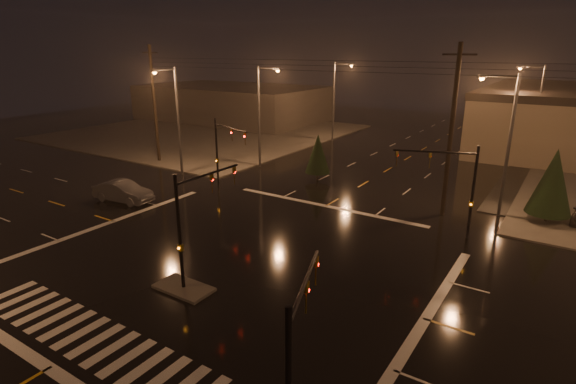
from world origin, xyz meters
name	(u,v)px	position (x,y,z in m)	size (l,w,h in m)	color
ground	(235,259)	(0.00, 0.00, 0.00)	(140.00, 140.00, 0.00)	black
sidewalk_nw	(207,132)	(-30.00, 30.00, 0.06)	(36.00, 36.00, 0.12)	#42403B
median_island	(184,288)	(0.00, -4.00, 0.07)	(3.00, 1.60, 0.15)	#42403B
crosswalk	(96,341)	(0.00, -9.00, 0.01)	(15.00, 2.60, 0.01)	beige
stop_bar_near	(49,368)	(0.00, -11.00, 0.01)	(16.00, 0.50, 0.01)	beige
stop_bar_far	(326,206)	(0.00, 11.00, 0.01)	(16.00, 0.50, 0.01)	beige
commercial_block	(232,103)	(-35.00, 42.00, 2.80)	(30.00, 18.00, 5.60)	#3E3936
signal_mast_median	(192,214)	(0.00, -3.07, 3.75)	(0.25, 4.59, 6.00)	black
signal_mast_ne	(456,180)	(9.50, 10.14, 3.79)	(4.84, 1.86, 6.00)	black
signal_mast_nw	(222,146)	(-9.50, 10.14, 3.79)	(4.84, 1.86, 6.00)	black
signal_mast_se	(295,367)	(10.23, -9.75, 3.71)	(1.55, 3.87, 6.00)	black
streetlight_1	(261,110)	(-11.18, 18.00, 5.80)	(2.77, 0.32, 10.00)	#38383A
streetlight_2	(336,96)	(-11.18, 34.00, 5.80)	(2.77, 0.32, 10.00)	#38383A
streetlight_3	(505,136)	(11.18, 16.00, 5.80)	(2.77, 0.32, 10.00)	#38383A
streetlight_4	(535,106)	(11.18, 36.00, 5.80)	(2.77, 0.32, 10.00)	#38383A
streetlight_5	(175,114)	(-16.00, 11.18, 5.80)	(0.32, 2.77, 10.00)	#38383A
utility_pole_0	(154,104)	(-22.00, 14.00, 6.13)	(2.20, 0.32, 12.00)	black
utility_pole_1	(451,131)	(8.00, 14.00, 6.13)	(2.20, 0.32, 12.00)	black
conifer_0	(553,181)	(14.47, 16.32, 2.97)	(2.91, 2.91, 5.25)	black
conifer_3	(318,154)	(-4.16, 17.02, 2.47)	(2.27, 2.27, 4.25)	black
car_crossing	(123,192)	(-13.96, 3.21, 0.82)	(1.73, 4.96, 1.63)	#515458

